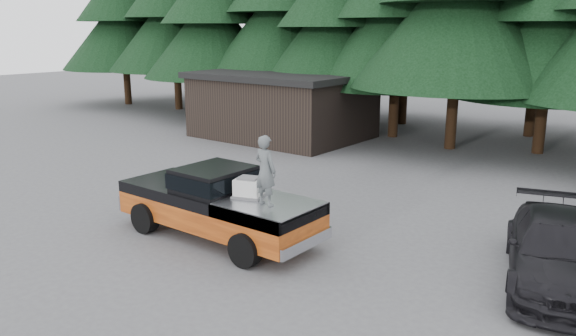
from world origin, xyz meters
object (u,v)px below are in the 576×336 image
Objects in this scene: utility_building at (282,104)px; air_compressor at (249,188)px; man_on_bed at (265,171)px; parked_car at (558,251)px; pickup_truck at (218,214)px.

air_compressor is at bearing -54.56° from utility_building.
man_on_bed is 0.33× the size of parked_car.
man_on_bed reaches higher than parked_car.
air_compressor is 0.13× the size of parked_car.
man_on_bed reaches higher than pickup_truck.
pickup_truck is 8.23m from parked_car.
pickup_truck is 3.51× the size of man_on_bed.
pickup_truck is 2.41m from man_on_bed.
utility_building reaches higher than air_compressor.
man_on_bed reaches higher than air_compressor.
pickup_truck is 14.55m from utility_building.
utility_building is (-9.52, 12.54, -0.52)m from man_on_bed.
air_compressor is 7.24m from parked_car.
air_compressor is at bearing -176.15° from parked_car.
man_on_bed is at bearing -6.43° from pickup_truck.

